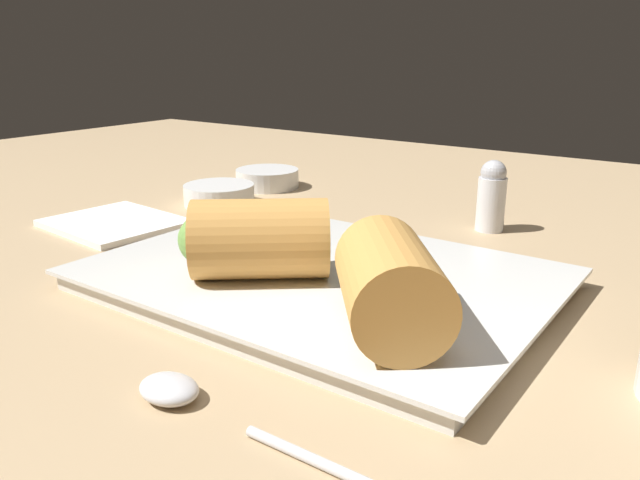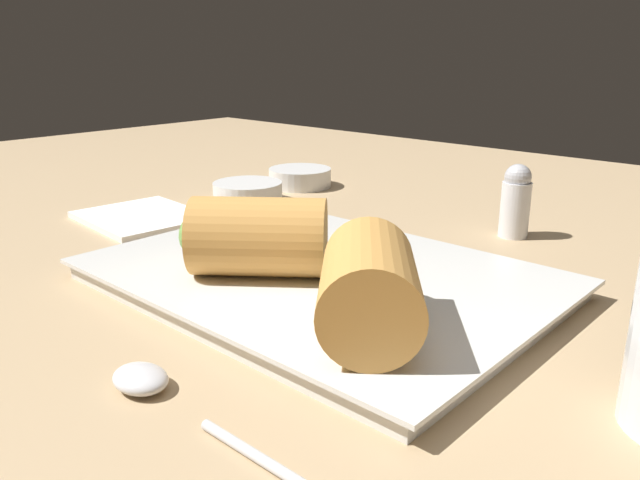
{
  "view_description": "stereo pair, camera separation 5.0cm",
  "coord_description": "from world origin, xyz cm",
  "px_view_note": "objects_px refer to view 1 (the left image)",
  "views": [
    {
      "loc": [
        26.29,
        -31.79,
        18.96
      ],
      "look_at": [
        1.79,
        2.56,
        5.7
      ],
      "focal_mm": 35.0,
      "sensor_mm": 36.0,
      "label": 1
    },
    {
      "loc": [
        30.19,
        -28.65,
        18.96
      ],
      "look_at": [
        1.79,
        2.56,
        5.7
      ],
      "focal_mm": 35.0,
      "sensor_mm": 36.0,
      "label": 2
    }
  ],
  "objects_px": {
    "spoon": "(206,407)",
    "napkin": "(115,223)",
    "dipping_bowl_near": "(219,194)",
    "serving_plate": "(320,279)",
    "dipping_bowl_far": "(267,178)",
    "salt_shaker": "(492,196)"
  },
  "relations": [
    {
      "from": "spoon",
      "to": "napkin",
      "type": "distance_m",
      "value": 0.36
    },
    {
      "from": "dipping_bowl_near",
      "to": "napkin",
      "type": "height_order",
      "value": "dipping_bowl_near"
    },
    {
      "from": "serving_plate",
      "to": "dipping_bowl_near",
      "type": "height_order",
      "value": "dipping_bowl_near"
    },
    {
      "from": "serving_plate",
      "to": "dipping_bowl_far",
      "type": "distance_m",
      "value": 0.34
    },
    {
      "from": "dipping_bowl_near",
      "to": "dipping_bowl_far",
      "type": "height_order",
      "value": "same"
    },
    {
      "from": "serving_plate",
      "to": "dipping_bowl_far",
      "type": "xyz_separation_m",
      "value": [
        -0.25,
        0.24,
        0.0
      ]
    },
    {
      "from": "dipping_bowl_near",
      "to": "salt_shaker",
      "type": "distance_m",
      "value": 0.29
    },
    {
      "from": "salt_shaker",
      "to": "dipping_bowl_far",
      "type": "bearing_deg",
      "value": 176.01
    },
    {
      "from": "serving_plate",
      "to": "dipping_bowl_near",
      "type": "xyz_separation_m",
      "value": [
        -0.23,
        0.14,
        0.0
      ]
    },
    {
      "from": "dipping_bowl_near",
      "to": "spoon",
      "type": "bearing_deg",
      "value": -46.6
    },
    {
      "from": "dipping_bowl_far",
      "to": "salt_shaker",
      "type": "height_order",
      "value": "salt_shaker"
    },
    {
      "from": "dipping_bowl_far",
      "to": "spoon",
      "type": "xyz_separation_m",
      "value": [
        0.3,
        -0.4,
        -0.01
      ]
    },
    {
      "from": "spoon",
      "to": "napkin",
      "type": "height_order",
      "value": "spoon"
    },
    {
      "from": "dipping_bowl_far",
      "to": "salt_shaker",
      "type": "relative_size",
      "value": 1.14
    },
    {
      "from": "serving_plate",
      "to": "dipping_bowl_far",
      "type": "bearing_deg",
      "value": 136.48
    },
    {
      "from": "serving_plate",
      "to": "napkin",
      "type": "xyz_separation_m",
      "value": [
        -0.26,
        0.02,
        -0.0
      ]
    },
    {
      "from": "serving_plate",
      "to": "dipping_bowl_near",
      "type": "distance_m",
      "value": 0.27
    },
    {
      "from": "dipping_bowl_far",
      "to": "dipping_bowl_near",
      "type": "bearing_deg",
      "value": -82.22
    },
    {
      "from": "dipping_bowl_far",
      "to": "napkin",
      "type": "bearing_deg",
      "value": -92.55
    },
    {
      "from": "serving_plate",
      "to": "spoon",
      "type": "distance_m",
      "value": 0.17
    },
    {
      "from": "dipping_bowl_far",
      "to": "salt_shaker",
      "type": "xyz_separation_m",
      "value": [
        0.29,
        -0.02,
        0.02
      ]
    },
    {
      "from": "napkin",
      "to": "dipping_bowl_far",
      "type": "bearing_deg",
      "value": 87.45
    }
  ]
}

